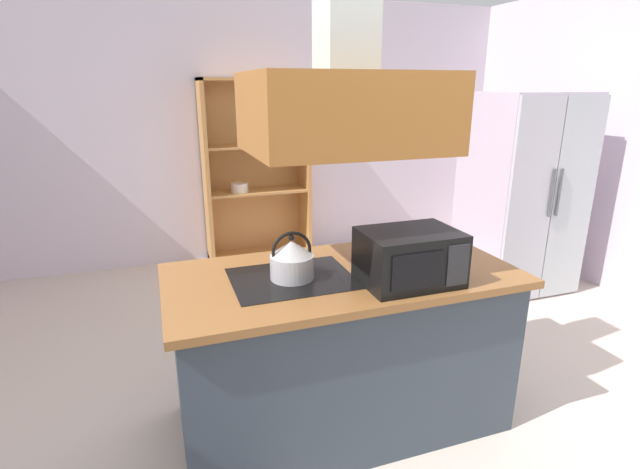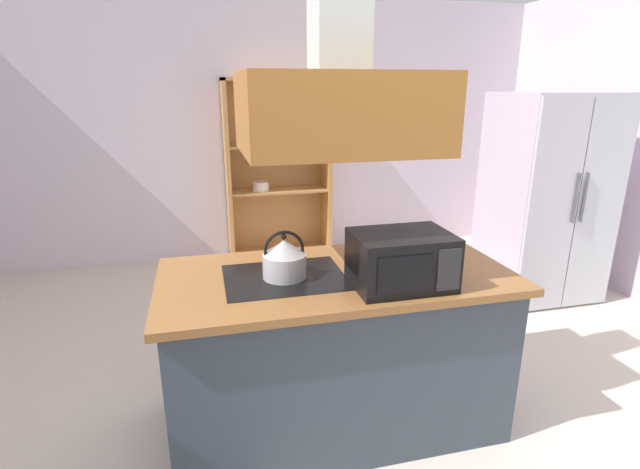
{
  "view_description": "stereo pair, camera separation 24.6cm",
  "coord_description": "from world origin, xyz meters",
  "px_view_note": "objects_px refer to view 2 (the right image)",
  "views": [
    {
      "loc": [
        -0.96,
        -2.15,
        1.82
      ],
      "look_at": [
        -0.09,
        0.33,
        1.0
      ],
      "focal_mm": 26.88,
      "sensor_mm": 36.0,
      "label": 1
    },
    {
      "loc": [
        -0.72,
        -2.22,
        1.82
      ],
      "look_at": [
        -0.09,
        0.33,
        1.0
      ],
      "focal_mm": 26.88,
      "sensor_mm": 36.0,
      "label": 2
    }
  ],
  "objects_px": {
    "dish_cabinet": "(277,182)",
    "microwave": "(401,260)",
    "cutting_board": "(396,255)",
    "refrigerator": "(545,198)",
    "kettle": "(284,258)"
  },
  "relations": [
    {
      "from": "dish_cabinet",
      "to": "microwave",
      "type": "distance_m",
      "value": 3.04
    },
    {
      "from": "cutting_board",
      "to": "dish_cabinet",
      "type": "bearing_deg",
      "value": 95.38
    },
    {
      "from": "refrigerator",
      "to": "microwave",
      "type": "distance_m",
      "value": 2.5
    },
    {
      "from": "dish_cabinet",
      "to": "microwave",
      "type": "relative_size",
      "value": 4.12
    },
    {
      "from": "cutting_board",
      "to": "microwave",
      "type": "bearing_deg",
      "value": -109.53
    },
    {
      "from": "dish_cabinet",
      "to": "cutting_board",
      "type": "height_order",
      "value": "dish_cabinet"
    },
    {
      "from": "dish_cabinet",
      "to": "cutting_board",
      "type": "xyz_separation_m",
      "value": [
        0.25,
        -2.65,
        0.07
      ]
    },
    {
      "from": "dish_cabinet",
      "to": "kettle",
      "type": "height_order",
      "value": "dish_cabinet"
    },
    {
      "from": "microwave",
      "to": "refrigerator",
      "type": "bearing_deg",
      "value": 36.86
    },
    {
      "from": "dish_cabinet",
      "to": "cutting_board",
      "type": "relative_size",
      "value": 5.58
    },
    {
      "from": "kettle",
      "to": "cutting_board",
      "type": "relative_size",
      "value": 0.71
    },
    {
      "from": "cutting_board",
      "to": "microwave",
      "type": "relative_size",
      "value": 0.74
    },
    {
      "from": "kettle",
      "to": "microwave",
      "type": "bearing_deg",
      "value": -23.64
    },
    {
      "from": "cutting_board",
      "to": "microwave",
      "type": "xyz_separation_m",
      "value": [
        -0.14,
        -0.39,
        0.12
      ]
    },
    {
      "from": "refrigerator",
      "to": "microwave",
      "type": "relative_size",
      "value": 3.85
    }
  ]
}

